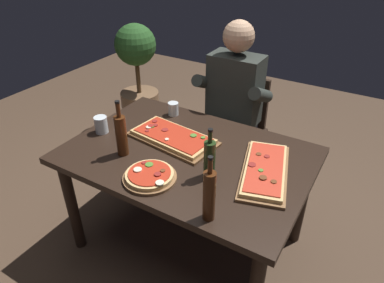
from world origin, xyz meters
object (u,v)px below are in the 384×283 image
Objects in this scene: pizza_rectangular_front at (173,137)px; pizza_rectangular_left at (265,170)px; oil_bottle_amber at (209,158)px; seated_diner at (232,102)px; dining_table at (188,166)px; tumbler_far_side at (101,126)px; vinegar_bottle_green at (121,135)px; diner_chair at (236,126)px; potted_plant_corner at (138,76)px; tumbler_near_camera at (173,109)px; pizza_round_far at (150,176)px; wine_bottle_dark at (209,195)px.

pizza_rectangular_front is 0.98× the size of pizza_rectangular_left.
seated_diner is at bearing 107.78° from oil_bottle_amber.
oil_bottle_amber is at bearing -31.46° from dining_table.
tumbler_far_side is 0.08× the size of seated_diner.
vinegar_bottle_green is 1.15m from diner_chair.
seated_diner is (-0.28, 0.87, -0.11)m from oil_bottle_amber.
potted_plant_corner is (-1.24, 0.43, -0.20)m from seated_diner.
tumbler_far_side is 1.46m from potted_plant_corner.
dining_table is 2.41× the size of pizza_rectangular_left.
dining_table is 0.47m from pizza_rectangular_left.
oil_bottle_amber is 0.27× the size of potted_plant_corner.
diner_chair is at bearing 94.40° from dining_table.
pizza_rectangular_left is 0.54× the size of potted_plant_corner.
potted_plant_corner is at bearing 165.82° from diner_chair.
pizza_rectangular_front is 6.31× the size of tumbler_near_camera.
potted_plant_corner is at bearing 160.76° from seated_diner.
tumbler_near_camera is at bearing 158.48° from pizza_rectangular_left.
pizza_rectangular_left is at bearing -53.00° from seated_diner.
seated_diner is (-0.07, 0.74, 0.10)m from dining_table.
tumbler_far_side is (-0.28, 0.12, -0.08)m from vinegar_bottle_green.
pizza_round_far reaches higher than dining_table.
wine_bottle_dark is 0.31m from oil_bottle_amber.
oil_bottle_amber reaches higher than pizza_rectangular_front.
pizza_rectangular_left is 0.67× the size of diner_chair.
pizza_rectangular_front is 0.71m from wine_bottle_dark.
tumbler_far_side is 0.10× the size of potted_plant_corner.
oil_bottle_amber is 3.17× the size of tumbler_near_camera.
pizza_rectangular_left is 0.87m from seated_diner.
pizza_rectangular_front is 0.43m from oil_bottle_amber.
vinegar_bottle_green reaches higher than potted_plant_corner.
potted_plant_corner is at bearing 138.23° from dining_table.
wine_bottle_dark is 1.38m from diner_chair.
pizza_rectangular_left is at bearing -21.52° from tumbler_near_camera.
tumbler_far_side is (-0.26, -0.43, 0.00)m from tumbler_near_camera.
wine_bottle_dark reaches higher than pizza_rectangular_front.
oil_bottle_amber is 0.73m from tumbler_near_camera.
seated_diner is 1.24× the size of potted_plant_corner.
diner_chair is 0.28m from seated_diner.
tumbler_near_camera is (-0.18, 0.28, 0.03)m from pizza_rectangular_front.
pizza_rectangular_left is at bearing -32.52° from potted_plant_corner.
diner_chair reaches higher than pizza_round_far.
seated_diner is at bearing 54.82° from tumbler_near_camera.
pizza_rectangular_front is 1.70× the size of wine_bottle_dark.
dining_table is at bearing 148.54° from oil_bottle_amber.
wine_bottle_dark is 1.03m from tumbler_near_camera.
diner_chair is at bearing 90.00° from seated_diner.
seated_diner is at bearing 82.64° from pizza_rectangular_front.
seated_diner is at bearing 95.11° from dining_table.
oil_bottle_amber is at bearing 7.44° from vinegar_bottle_green.
oil_bottle_amber is 0.53m from vinegar_bottle_green.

